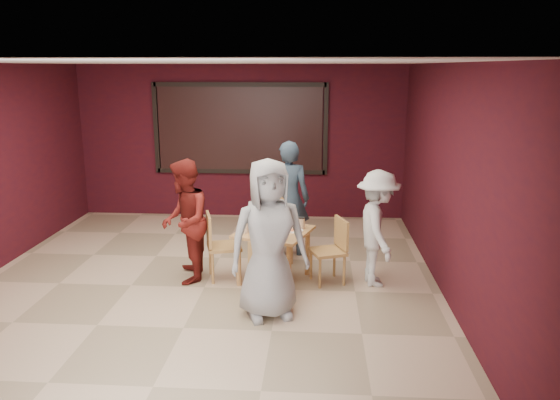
# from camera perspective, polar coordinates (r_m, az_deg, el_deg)

# --- Properties ---
(floor) EXTENTS (7.00, 7.00, 0.00)m
(floor) POSITION_cam_1_polar(r_m,az_deg,el_deg) (7.14, -7.90, -9.03)
(floor) COLOR #C9AB8B
(floor) RESTS_ON ground
(window_blinds) EXTENTS (3.00, 0.02, 1.50)m
(window_blinds) POSITION_cam_1_polar(r_m,az_deg,el_deg) (10.05, -4.21, 7.44)
(window_blinds) COLOR black
(dining_table) EXTENTS (1.09, 1.09, 0.83)m
(dining_table) POSITION_cam_1_polar(r_m,az_deg,el_deg) (7.11, -0.65, -3.78)
(dining_table) COLOR tan
(dining_table) RESTS_ON floor
(chair_front) EXTENTS (0.44, 0.44, 0.80)m
(chair_front) POSITION_cam_1_polar(r_m,az_deg,el_deg) (6.45, -1.41, -7.15)
(chair_front) COLOR #AD7C43
(chair_front) RESTS_ON floor
(chair_back) EXTENTS (0.50, 0.50, 0.92)m
(chair_back) POSITION_cam_1_polar(r_m,az_deg,el_deg) (7.95, -0.23, -2.54)
(chair_back) COLOR #AD7C43
(chair_back) RESTS_ON floor
(chair_left) EXTENTS (0.53, 0.53, 0.89)m
(chair_left) POSITION_cam_1_polar(r_m,az_deg,el_deg) (7.24, -6.46, -4.41)
(chair_left) COLOR #AD7C43
(chair_left) RESTS_ON floor
(chair_right) EXTENTS (0.53, 0.53, 0.85)m
(chair_right) POSITION_cam_1_polar(r_m,az_deg,el_deg) (7.13, 5.56, -4.88)
(chair_right) COLOR #AD7C43
(chair_right) RESTS_ON floor
(diner_front) EXTENTS (1.02, 0.83, 1.80)m
(diner_front) POSITION_cam_1_polar(r_m,az_deg,el_deg) (6.02, -1.18, -4.15)
(diner_front) COLOR #9B9B9B
(diner_front) RESTS_ON floor
(diner_back) EXTENTS (0.67, 0.48, 1.71)m
(diner_back) POSITION_cam_1_polar(r_m,az_deg,el_deg) (8.07, 0.91, 0.19)
(diner_back) COLOR #2F4154
(diner_back) RESTS_ON floor
(diner_left) EXTENTS (0.74, 0.88, 1.61)m
(diner_left) POSITION_cam_1_polar(r_m,az_deg,el_deg) (7.17, -9.93, -2.19)
(diner_left) COLOR maroon
(diner_left) RESTS_ON floor
(diner_right) EXTENTS (0.67, 1.03, 1.50)m
(diner_right) POSITION_cam_1_polar(r_m,az_deg,el_deg) (7.06, 10.15, -2.94)
(diner_right) COLOR silver
(diner_right) RESTS_ON floor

